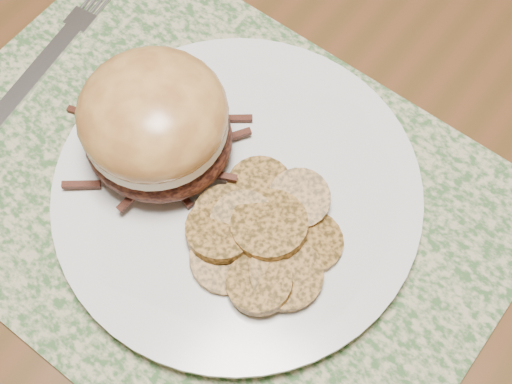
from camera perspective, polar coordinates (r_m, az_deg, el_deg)
ground at (r=1.32m, az=-7.71°, el=-7.80°), size 3.50×3.50×0.00m
dining_table at (r=0.72m, az=-14.27°, el=8.69°), size 1.50×0.90×0.75m
placemat at (r=0.55m, az=-3.86°, el=-0.33°), size 0.45×0.33×0.00m
dinner_plate at (r=0.54m, az=-1.50°, el=-0.10°), size 0.26×0.26×0.02m
pork_sandwich at (r=0.51m, az=-8.08°, el=5.44°), size 0.13×0.13×0.08m
roasted_potatoes at (r=0.50m, az=0.29°, el=-3.38°), size 0.12×0.13×0.03m
fork at (r=0.63m, az=-16.35°, el=10.12°), size 0.04×0.19×0.00m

